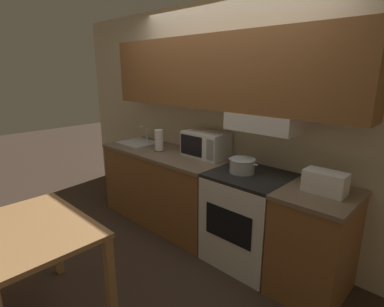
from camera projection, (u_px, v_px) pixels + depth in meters
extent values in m
plane|color=#3D2D23|center=(222.00, 227.00, 3.62)|extent=(16.00, 16.00, 0.00)
cube|color=beige|center=(227.00, 122.00, 3.30)|extent=(5.35, 0.05, 2.55)
cube|color=brown|center=(217.00, 73.00, 3.03)|extent=(2.95, 0.32, 0.73)
cube|color=white|center=(263.00, 122.00, 2.77)|extent=(0.67, 0.34, 0.16)
cube|color=brown|center=(166.00, 187.00, 3.70)|extent=(1.67, 0.66, 0.86)
cube|color=#75604C|center=(165.00, 152.00, 3.58)|extent=(1.69, 0.68, 0.04)
cube|color=brown|center=(314.00, 245.00, 2.47)|extent=(0.55, 0.66, 0.86)
cube|color=#75604C|center=(320.00, 195.00, 2.35)|extent=(0.57, 0.68, 0.04)
cube|color=white|center=(248.00, 219.00, 2.90)|extent=(0.71, 0.66, 0.87)
cube|color=black|center=(251.00, 176.00, 2.78)|extent=(0.71, 0.66, 0.03)
cube|color=black|center=(228.00, 226.00, 2.65)|extent=(0.49, 0.01, 0.30)
cylinder|color=black|center=(228.00, 174.00, 2.79)|extent=(0.10, 0.10, 0.01)
cylinder|color=black|center=(258.00, 182.00, 2.58)|extent=(0.10, 0.10, 0.01)
cylinder|color=black|center=(244.00, 168.00, 2.97)|extent=(0.10, 0.10, 0.01)
cylinder|color=black|center=(273.00, 175.00, 2.76)|extent=(0.10, 0.10, 0.01)
cylinder|color=#B7BABF|center=(242.00, 166.00, 2.80)|extent=(0.23, 0.23, 0.13)
torus|color=#B7BABF|center=(243.00, 159.00, 2.78)|extent=(0.25, 0.25, 0.01)
cylinder|color=#B7BABF|center=(231.00, 159.00, 2.88)|extent=(0.05, 0.01, 0.01)
cylinder|color=#B7BABF|center=(255.00, 165.00, 2.70)|extent=(0.05, 0.01, 0.01)
cube|color=white|center=(206.00, 144.00, 3.31)|extent=(0.50, 0.30, 0.28)
cube|color=black|center=(191.00, 146.00, 3.25)|extent=(0.31, 0.01, 0.22)
cube|color=gray|center=(210.00, 150.00, 3.07)|extent=(0.09, 0.01, 0.22)
cube|color=white|center=(325.00, 182.00, 2.33)|extent=(0.31, 0.17, 0.18)
cube|color=black|center=(305.00, 174.00, 2.43)|extent=(0.01, 0.02, 0.02)
cube|color=black|center=(312.00, 169.00, 2.38)|extent=(0.04, 0.12, 0.01)
cube|color=black|center=(322.00, 171.00, 2.33)|extent=(0.04, 0.12, 0.01)
cube|color=black|center=(331.00, 173.00, 2.28)|extent=(0.04, 0.12, 0.01)
cube|color=black|center=(341.00, 175.00, 2.23)|extent=(0.04, 0.12, 0.01)
cube|color=#B7BABF|center=(138.00, 143.00, 3.92)|extent=(0.46, 0.42, 0.02)
cube|color=#4C4F54|center=(137.00, 143.00, 3.91)|extent=(0.39, 0.31, 0.01)
cylinder|color=#B7BABF|center=(147.00, 133.00, 4.00)|extent=(0.02, 0.02, 0.20)
cylinder|color=#B7BABF|center=(143.00, 126.00, 3.94)|extent=(0.02, 0.12, 0.02)
cylinder|color=black|center=(159.00, 151.00, 3.58)|extent=(0.12, 0.12, 0.01)
cylinder|color=white|center=(159.00, 140.00, 3.55)|extent=(0.10, 0.10, 0.25)
cube|color=#B27F4C|center=(28.00, 230.00, 2.07)|extent=(1.00, 0.74, 0.04)
cube|color=#B27F4C|center=(56.00, 237.00, 2.71)|extent=(0.06, 0.06, 0.74)
cube|color=#B27F4C|center=(111.00, 285.00, 2.10)|extent=(0.06, 0.06, 0.74)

